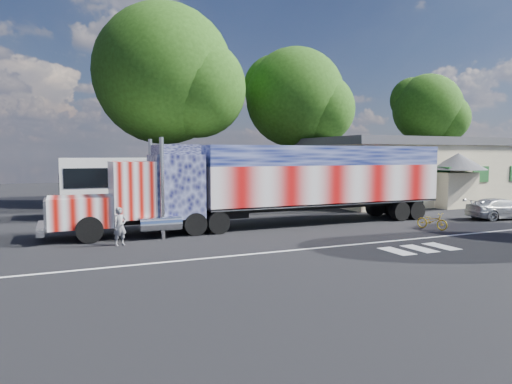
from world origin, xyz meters
name	(u,v)px	position (x,y,z in m)	size (l,w,h in m)	color
ground	(281,237)	(0.00, 0.00, 0.00)	(100.00, 100.00, 0.00)	black
lane_markings	(359,248)	(1.71, -3.77, 0.01)	(30.00, 2.67, 0.01)	silver
semi_truck	(280,182)	(1.50, 3.12, 2.41)	(21.94, 3.47, 4.68)	black
coach_bus	(164,185)	(-3.30, 10.51, 1.90)	(12.63, 2.94, 3.68)	white
hall_building	(432,169)	(19.92, 10.86, 2.62)	(22.40, 12.80, 5.20)	beige
parked_car	(501,209)	(14.87, 0.09, 0.62)	(1.75, 4.30, 1.25)	#B8B9BD
woman	(120,226)	(-7.27, 0.83, 0.82)	(0.60, 0.39, 1.65)	slate
bicycle	(432,221)	(8.21, -1.18, 0.43)	(0.58, 1.65, 0.87)	gold
tree_n_mid	(166,75)	(-1.69, 16.68, 10.04)	(11.35, 10.81, 15.51)	black
tree_far_ne	(429,109)	(26.22, 18.04, 8.64)	(7.52, 7.16, 12.29)	black
tree_ne_a	(297,98)	(9.53, 16.16, 8.75)	(9.01, 8.58, 13.10)	black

